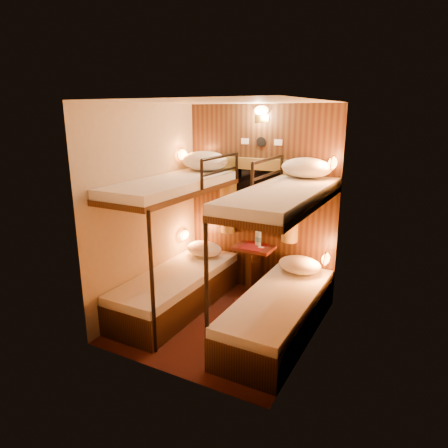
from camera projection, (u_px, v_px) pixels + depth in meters
The scene contains 22 objects.
floor at pixel (222, 322), 4.54m from camera, with size 2.10×2.10×0.00m, color #350E0E.
ceiling at pixel (221, 101), 3.89m from camera, with size 2.10×2.10×0.00m, color silver.
wall_back at pixel (261, 201), 5.11m from camera, with size 2.40×2.40×0.00m, color #C6B293.
wall_front at pixel (162, 249), 3.33m from camera, with size 2.40×2.40×0.00m, color #C6B293.
wall_left at pixel (147, 209), 4.67m from camera, with size 2.40×2.40×0.00m, color #C6B293.
wall_right at pixel (315, 233), 3.76m from camera, with size 2.40×2.40×0.00m, color #C6B293.
back_panel at pixel (260, 201), 5.09m from camera, with size 2.00×0.03×2.40m, color black.
bunk_left at pixel (177, 264), 4.74m from camera, with size 0.72×1.90×1.82m.
bunk_right at pixel (280, 285), 4.15m from camera, with size 0.72×1.90×1.82m.
window at pixel (259, 203), 5.07m from camera, with size 1.00×0.12×0.79m.
curtains at pixel (259, 197), 5.02m from camera, with size 1.10×0.22×1.00m.
back_fixtures at pixel (261, 117), 4.78m from camera, with size 0.54×0.09×0.48m.
reading_lamps at pixel (249, 203), 4.80m from camera, with size 2.00×0.20×1.25m.
table at pixel (253, 264), 5.15m from camera, with size 0.50×0.34×0.66m.
bottle_left at pixel (258, 238), 5.10m from camera, with size 0.07×0.07×0.23m.
bottle_right at pixel (259, 239), 5.08m from camera, with size 0.06×0.06×0.22m.
sachet_a at pixel (261, 247), 5.04m from camera, with size 0.08×0.06×0.01m, color silver.
sachet_b at pixel (258, 248), 5.02m from camera, with size 0.06×0.05×0.00m, color silver.
pillow_lower_left at pixel (204, 249), 5.29m from camera, with size 0.49×0.35×0.19m, color silver.
pillow_lower_right at pixel (300, 265), 4.72m from camera, with size 0.51×0.36×0.20m, color silver.
pillow_upper_left at pixel (205, 161), 5.01m from camera, with size 0.62×0.44×0.24m, color silver.
pillow_upper_right at pixel (306, 168), 4.46m from camera, with size 0.57×0.41×0.22m, color silver.
Camera 1 is at (1.95, -3.58, 2.29)m, focal length 32.00 mm.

